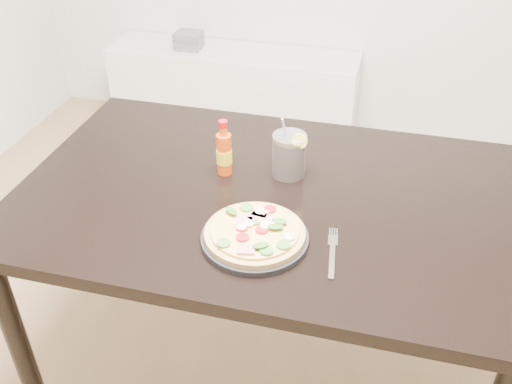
% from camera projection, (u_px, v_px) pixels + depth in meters
% --- Properties ---
extents(dining_table, '(1.40, 0.90, 0.75)m').
position_uv_depth(dining_table, '(266.00, 215.00, 1.65)').
color(dining_table, black).
rests_on(dining_table, ground).
extents(plate, '(0.27, 0.27, 0.02)m').
position_uv_depth(plate, '(255.00, 238.00, 1.42)').
color(plate, black).
rests_on(plate, dining_table).
extents(pizza, '(0.25, 0.25, 0.03)m').
position_uv_depth(pizza, '(255.00, 232.00, 1.41)').
color(pizza, tan).
rests_on(pizza, plate).
extents(hot_sauce_bottle, '(0.05, 0.05, 0.17)m').
position_uv_depth(hot_sauce_bottle, '(224.00, 153.00, 1.65)').
color(hot_sauce_bottle, '#D5490C').
rests_on(hot_sauce_bottle, dining_table).
extents(cola_cup, '(0.10, 0.10, 0.19)m').
position_uv_depth(cola_cup, '(289.00, 156.00, 1.64)').
color(cola_cup, black).
rests_on(cola_cup, dining_table).
extents(fork, '(0.04, 0.19, 0.00)m').
position_uv_depth(fork, '(332.00, 251.00, 1.39)').
color(fork, silver).
rests_on(fork, dining_table).
extents(media_console, '(1.40, 0.34, 0.50)m').
position_uv_depth(media_console, '(234.00, 93.00, 3.30)').
color(media_console, white).
rests_on(media_console, ground).
extents(cd_stack, '(0.14, 0.12, 0.09)m').
position_uv_depth(cd_stack, '(189.00, 40.00, 3.16)').
color(cd_stack, slate).
rests_on(cd_stack, media_console).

